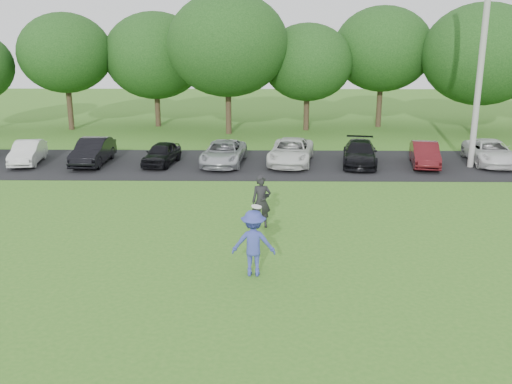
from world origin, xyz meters
TOP-DOWN VIEW (x-y plane):
  - ground at (0.00, 0.00)m, footprint 100.00×100.00m
  - parking_lot at (0.00, 13.00)m, footprint 32.00×6.50m
  - utility_pole at (10.15, 12.53)m, footprint 0.28×0.28m
  - frisbee_player at (-0.01, -0.06)m, footprint 1.20×0.73m
  - camera_bystander at (0.17, 3.82)m, footprint 0.67×0.46m
  - parked_cars at (0.91, 12.92)m, footprint 30.46×4.59m
  - tree_row at (1.51, 22.76)m, footprint 42.39×9.85m

SIDE VIEW (x-z plane):
  - ground at x=0.00m, z-range 0.00..0.00m
  - parking_lot at x=0.00m, z-range 0.00..0.03m
  - parked_cars at x=0.91m, z-range -0.01..1.23m
  - camera_bystander at x=0.17m, z-range 0.00..1.76m
  - frisbee_player at x=-0.01m, z-range -0.08..1.89m
  - tree_row at x=1.51m, z-range 0.59..9.23m
  - utility_pole at x=10.15m, z-range 0.00..10.75m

